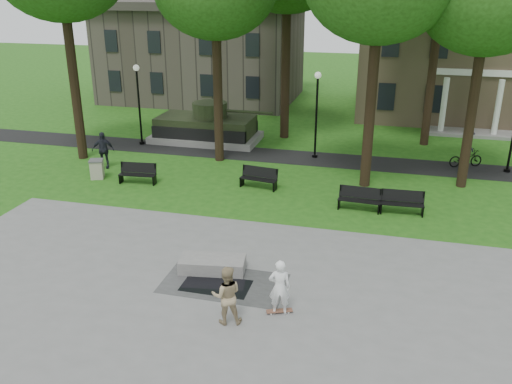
{
  "coord_description": "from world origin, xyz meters",
  "views": [
    {
      "loc": [
        4.52,
        -16.52,
        9.2
      ],
      "look_at": [
        -0.45,
        2.82,
        1.4
      ],
      "focal_mm": 38.0,
      "sensor_mm": 36.0,
      "label": 1
    }
  ],
  "objects_px": {
    "concrete_block": "(212,264)",
    "skateboarder": "(280,287)",
    "park_bench_0": "(138,173)",
    "trash_bin": "(97,169)",
    "friend_watching": "(227,295)",
    "cyclist": "(467,152)"
  },
  "relations": [
    {
      "from": "friend_watching",
      "to": "cyclist",
      "type": "distance_m",
      "value": 18.45
    },
    {
      "from": "skateboarder",
      "to": "trash_bin",
      "type": "distance_m",
      "value": 14.63
    },
    {
      "from": "cyclist",
      "to": "concrete_block",
      "type": "bearing_deg",
      "value": 123.35
    },
    {
      "from": "friend_watching",
      "to": "concrete_block",
      "type": "bearing_deg",
      "value": -81.45
    },
    {
      "from": "trash_bin",
      "to": "cyclist",
      "type": "bearing_deg",
      "value": 19.83
    },
    {
      "from": "concrete_block",
      "to": "park_bench_0",
      "type": "bearing_deg",
      "value": 130.71
    },
    {
      "from": "concrete_block",
      "to": "trash_bin",
      "type": "height_order",
      "value": "trash_bin"
    },
    {
      "from": "concrete_block",
      "to": "cyclist",
      "type": "distance_m",
      "value": 16.77
    },
    {
      "from": "trash_bin",
      "to": "concrete_block",
      "type": "bearing_deg",
      "value": -40.85
    },
    {
      "from": "skateboarder",
      "to": "friend_watching",
      "type": "relative_size",
      "value": 0.98
    },
    {
      "from": "concrete_block",
      "to": "friend_watching",
      "type": "distance_m",
      "value": 3.13
    },
    {
      "from": "friend_watching",
      "to": "trash_bin",
      "type": "bearing_deg",
      "value": -63.6
    },
    {
      "from": "skateboarder",
      "to": "trash_bin",
      "type": "height_order",
      "value": "skateboarder"
    },
    {
      "from": "cyclist",
      "to": "park_bench_0",
      "type": "relative_size",
      "value": 1.11
    },
    {
      "from": "friend_watching",
      "to": "cyclist",
      "type": "bearing_deg",
      "value": -133.85
    },
    {
      "from": "skateboarder",
      "to": "friend_watching",
      "type": "height_order",
      "value": "friend_watching"
    },
    {
      "from": "concrete_block",
      "to": "skateboarder",
      "type": "xyz_separation_m",
      "value": [
        2.73,
        -1.92,
        0.65
      ]
    },
    {
      "from": "cyclist",
      "to": "trash_bin",
      "type": "xyz_separation_m",
      "value": [
        -17.96,
        -6.48,
        -0.35
      ]
    },
    {
      "from": "concrete_block",
      "to": "friend_watching",
      "type": "xyz_separation_m",
      "value": [
        1.37,
        -2.73,
        0.66
      ]
    },
    {
      "from": "concrete_block",
      "to": "skateboarder",
      "type": "bearing_deg",
      "value": -35.16
    },
    {
      "from": "park_bench_0",
      "to": "cyclist",
      "type": "bearing_deg",
      "value": 17.45
    },
    {
      "from": "park_bench_0",
      "to": "trash_bin",
      "type": "bearing_deg",
      "value": 171.65
    }
  ]
}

